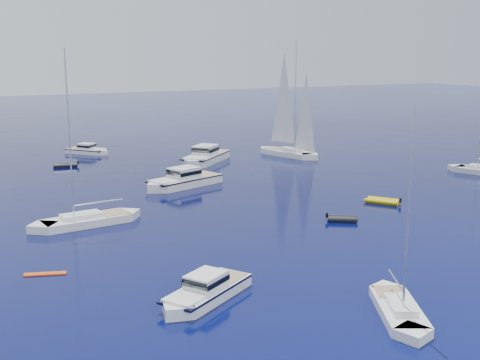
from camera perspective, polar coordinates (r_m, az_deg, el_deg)
The scene contains 12 objects.
ground at distance 48.76m, azimuth 15.29°, elevation -6.84°, with size 400.00×400.00×0.00m, color #09135A.
motor_cruiser_left at distance 39.17m, azimuth -3.31°, elevation -11.10°, with size 2.52×8.24×2.16m, color white, non-canonical shape.
motor_cruiser_centre at distance 71.16m, azimuth -5.36°, elevation -0.60°, with size 3.31×10.83×2.84m, color white, non-canonical shape.
motor_cruiser_distant at distance 86.55m, azimuth -3.30°, elevation 1.66°, with size 3.61×11.79×3.09m, color white, non-canonical shape.
motor_cruiser_horizon at distance 96.86m, azimuth -14.04°, elevation 2.41°, with size 2.35×7.69×2.02m, color white, non-canonical shape.
sailboat_fore at distance 38.21m, azimuth 14.59°, elevation -12.10°, with size 2.29×8.80×12.94m, color white, non-canonical shape.
sailboat_mid_l at distance 56.95m, azimuth -14.16°, elevation -4.07°, with size 2.88×11.07×16.27m, color white, non-canonical shape.
sailboat_sails_r at distance 92.30m, azimuth 4.53°, elevation 2.28°, with size 3.12×12.00×17.64m, color white, non-canonical shape.
tender_yellow at distance 64.70m, azimuth 13.17°, elevation -2.13°, with size 1.99×3.63×0.95m, color #D0BA0C, non-canonical shape.
tender_grey_near at distance 57.20m, azimuth 9.54°, elevation -3.81°, with size 1.64×2.85×0.95m, color black, non-canonical shape.
tender_grey_far at distance 86.34m, azimuth -16.00°, elevation 1.19°, with size 1.87×3.36×0.95m, color black, non-canonical shape.
kayak_orange at distance 45.32m, azimuth -17.73°, elevation -8.42°, with size 0.56×2.90×0.30m, color #E64C0A, non-canonical shape.
Camera 1 is at (-31.97, -33.51, 15.25)m, focal length 45.65 mm.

